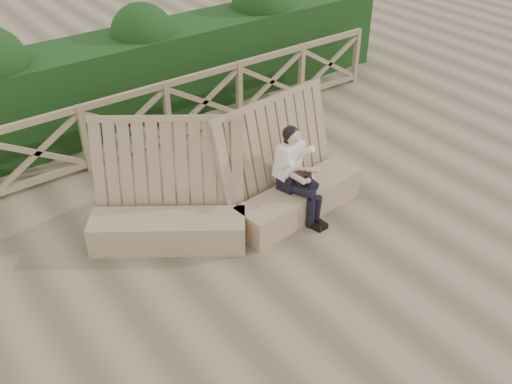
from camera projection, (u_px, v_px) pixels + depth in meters
ground at (261, 274)px, 6.94m from camera, size 60.00×60.00×0.00m
bench at (234, 201)px, 7.54m from camera, size 3.73×1.78×1.56m
woman at (296, 171)px, 7.55m from camera, size 0.46×0.85×1.34m
guardrail at (127, 125)px, 8.94m from camera, size 10.10×0.09×1.10m
hedge at (94, 88)px, 9.63m from camera, size 12.00×1.20×1.50m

